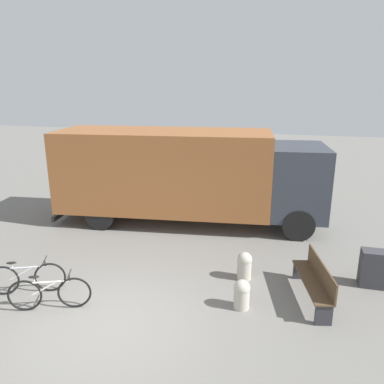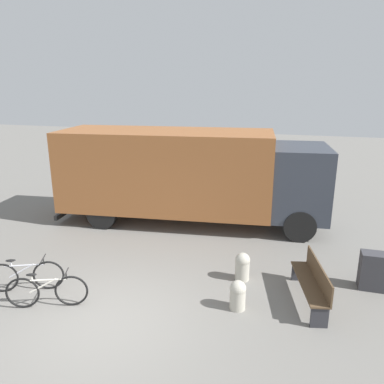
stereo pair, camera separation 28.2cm
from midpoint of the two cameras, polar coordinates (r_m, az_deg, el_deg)
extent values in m
plane|color=slate|center=(8.03, -12.03, -18.74)|extent=(60.00, 60.00, 0.00)
cube|color=#99592D|center=(12.52, -3.30, 3.40)|extent=(7.15, 3.26, 2.60)
cube|color=#333842|center=(12.35, 16.60, 1.63)|extent=(1.96, 2.59, 2.21)
cube|color=black|center=(14.11, -17.22, -2.23)|extent=(0.36, 2.38, 0.16)
cylinder|color=black|center=(13.70, 15.73, -1.70)|extent=(0.98, 0.38, 0.96)
cylinder|color=black|center=(11.64, 16.75, -4.99)|extent=(0.98, 0.38, 0.96)
cylinder|color=black|center=(14.39, -9.63, -0.46)|extent=(0.98, 0.38, 0.96)
cylinder|color=black|center=(12.44, -12.92, -3.31)|extent=(0.98, 0.38, 0.96)
cube|color=brown|center=(8.65, 18.32, -12.98)|extent=(0.81, 1.96, 0.04)
cube|color=brown|center=(8.60, 19.65, -11.68)|extent=(0.46, 1.88, 0.46)
cube|color=#2D2D33|center=(8.02, 19.84, -17.58)|extent=(0.34, 0.12, 0.44)
cube|color=#2D2D33|center=(9.53, 16.82, -11.59)|extent=(0.34, 0.12, 0.44)
torus|color=black|center=(9.56, -26.14, -11.66)|extent=(0.66, 0.32, 0.70)
torus|color=black|center=(9.28, -20.18, -11.80)|extent=(0.66, 0.32, 0.70)
cylinder|color=silver|center=(9.29, -23.40, -10.22)|extent=(0.79, 0.37, 0.04)
cylinder|color=silver|center=(9.37, -23.75, -10.93)|extent=(0.53, 0.26, 0.33)
cylinder|color=silver|center=(9.35, -25.07, -9.87)|extent=(0.03, 0.03, 0.11)
ellipsoid|color=black|center=(9.32, -25.13, -9.44)|extent=(0.24, 0.17, 0.05)
cylinder|color=black|center=(9.15, -20.86, -9.84)|extent=(0.03, 0.03, 0.15)
cylinder|color=black|center=(9.12, -20.91, -9.42)|extent=(0.20, 0.41, 0.02)
torus|color=black|center=(8.77, -23.55, -13.92)|extent=(0.67, 0.29, 0.70)
torus|color=black|center=(8.50, -16.96, -14.20)|extent=(0.67, 0.29, 0.70)
cylinder|color=silver|center=(8.49, -20.49, -12.45)|extent=(0.81, 0.34, 0.04)
cylinder|color=silver|center=(8.57, -20.90, -13.21)|extent=(0.54, 0.24, 0.33)
cylinder|color=silver|center=(8.54, -22.35, -12.04)|extent=(0.03, 0.03, 0.11)
ellipsoid|color=black|center=(8.51, -22.40, -11.58)|extent=(0.24, 0.16, 0.05)
cylinder|color=black|center=(8.35, -17.68, -12.10)|extent=(0.03, 0.03, 0.15)
cylinder|color=black|center=(8.32, -17.72, -11.65)|extent=(0.18, 0.42, 0.02)
cylinder|color=#B2AD9E|center=(8.19, 7.98, -15.79)|extent=(0.33, 0.33, 0.47)
sphere|color=#B2AD9E|center=(8.07, 8.04, -14.37)|extent=(0.35, 0.35, 0.35)
cylinder|color=#B2AD9E|center=(9.26, 8.54, -11.64)|extent=(0.34, 0.34, 0.51)
sphere|color=#B2AD9E|center=(9.15, 8.61, -10.23)|extent=(0.36, 0.36, 0.36)
cube|color=#38383D|center=(9.70, 26.56, -10.71)|extent=(0.56, 0.39, 0.88)
camera|label=1|loc=(0.14, -89.22, 0.23)|focal=35.00mm
camera|label=2|loc=(0.14, 90.78, -0.23)|focal=35.00mm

